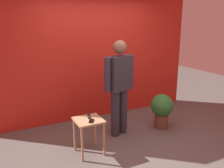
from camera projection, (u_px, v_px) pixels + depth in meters
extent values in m
plane|color=#59544F|center=(135.00, 147.00, 4.10)|extent=(12.00, 12.00, 0.00)
cube|color=red|center=(96.00, 41.00, 5.07)|extent=(4.50, 0.12, 3.29)
cylinder|color=#2D2D38|center=(115.00, 113.00, 4.40)|extent=(0.20, 0.20, 0.86)
cylinder|color=#2D2D38|center=(123.00, 111.00, 4.53)|extent=(0.20, 0.20, 0.86)
cube|color=#2D2D38|center=(119.00, 73.00, 4.28)|extent=(0.51, 0.36, 0.61)
cube|color=red|center=(115.00, 70.00, 4.36)|extent=(0.13, 0.05, 0.51)
cube|color=#C68CB7|center=(114.00, 71.00, 4.37)|extent=(0.05, 0.02, 0.46)
cylinder|color=#2D2D38|center=(108.00, 75.00, 4.09)|extent=(0.14, 0.14, 0.58)
cylinder|color=#2D2D38|center=(130.00, 70.00, 4.47)|extent=(0.14, 0.14, 0.58)
sphere|color=brown|center=(120.00, 47.00, 4.16)|extent=(0.24, 0.24, 0.24)
cube|color=tan|center=(89.00, 120.00, 3.76)|extent=(0.42, 0.42, 0.03)
cylinder|color=tan|center=(82.00, 145.00, 3.60)|extent=(0.04, 0.04, 0.55)
cylinder|color=tan|center=(104.00, 140.00, 3.76)|extent=(0.04, 0.04, 0.55)
cylinder|color=tan|center=(75.00, 135.00, 3.91)|extent=(0.04, 0.04, 0.55)
cylinder|color=tan|center=(95.00, 131.00, 4.07)|extent=(0.04, 0.04, 0.55)
cube|color=black|center=(91.00, 121.00, 3.68)|extent=(0.13, 0.16, 0.01)
cube|color=black|center=(89.00, 116.00, 3.86)|extent=(0.10, 0.18, 0.02)
cylinder|color=brown|center=(161.00, 121.00, 4.80)|extent=(0.26, 0.26, 0.28)
sphere|color=#2D7233|center=(162.00, 105.00, 4.72)|extent=(0.44, 0.44, 0.44)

